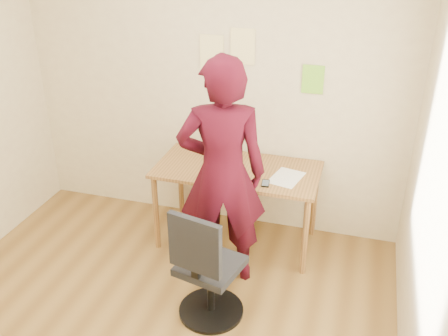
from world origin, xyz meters
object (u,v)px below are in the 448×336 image
(laptop, at_px, (222,161))
(phone, at_px, (266,183))
(office_chair, at_px, (206,274))
(person, at_px, (222,175))
(desk, at_px, (237,177))

(laptop, xyz_separation_m, phone, (0.43, -0.21, -0.05))
(laptop, distance_m, office_chair, 1.11)
(phone, distance_m, office_chair, 0.91)
(person, bearing_deg, office_chair, 77.70)
(phone, height_order, office_chair, office_chair)
(desk, relative_size, person, 0.76)
(desk, relative_size, office_chair, 1.50)
(office_chair, xyz_separation_m, person, (-0.04, 0.52, 0.53))
(laptop, relative_size, office_chair, 0.40)
(desk, distance_m, phone, 0.37)
(office_chair, relative_size, person, 0.50)
(phone, bearing_deg, person, -141.89)
(phone, relative_size, person, 0.07)
(desk, bearing_deg, office_chair, -87.21)
(desk, xyz_separation_m, phone, (0.29, -0.21, 0.09))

